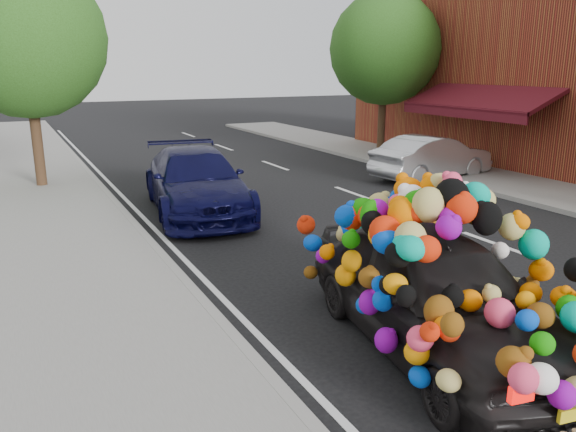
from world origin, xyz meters
TOP-DOWN VIEW (x-y plane):
  - ground at (0.00, 0.00)m, footprint 100.00×100.00m
  - sidewalk at (-4.30, 0.00)m, footprint 4.00×60.00m
  - kerb at (-2.35, 0.00)m, footprint 0.15×60.00m
  - footpath_far at (8.20, 3.00)m, footprint 3.00×40.00m
  - lane_markings at (3.60, 0.00)m, footprint 6.00×50.00m
  - tree_near_sidewalk at (-3.80, 9.50)m, footprint 4.20×4.20m
  - tree_far_b at (8.00, 10.00)m, footprint 4.00×4.00m
  - plush_art_car at (-0.24, -2.48)m, footprint 2.71×4.71m
  - navy_sedan at (-0.75, 5.11)m, footprint 2.71×5.22m
  - silver_hatchback at (6.81, 5.76)m, footprint 4.11×1.86m

SIDE VIEW (x-z plane):
  - ground at x=0.00m, z-range 0.00..0.00m
  - lane_markings at x=3.60m, z-range 0.00..0.01m
  - sidewalk at x=-4.30m, z-range 0.00..0.12m
  - footpath_far at x=8.20m, z-range 0.00..0.12m
  - kerb at x=-2.35m, z-range 0.00..0.13m
  - silver_hatchback at x=6.81m, z-range 0.00..1.31m
  - navy_sedan at x=-0.75m, z-range 0.00..1.45m
  - plush_art_car at x=-0.24m, z-range 0.02..2.12m
  - tree_far_b at x=8.00m, z-range 0.94..6.84m
  - tree_near_sidewalk at x=-3.80m, z-range 0.96..7.09m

